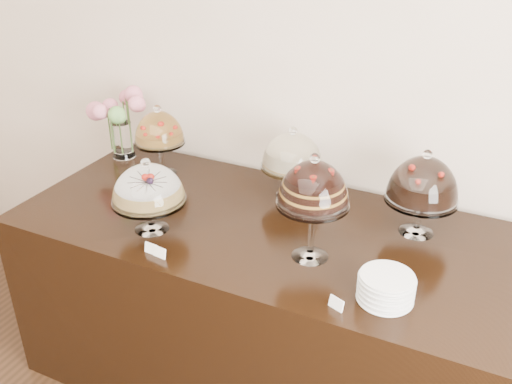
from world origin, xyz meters
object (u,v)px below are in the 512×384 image
at_px(display_counter, 261,304).
at_px(cake_stand_dark_choco, 423,183).
at_px(cake_stand_choco_layer, 313,188).
at_px(cake_stand_cheesecake, 292,154).
at_px(cake_stand_sugar_sponge, 148,187).
at_px(plate_stack, 386,288).
at_px(flower_vase, 119,116).
at_px(cake_stand_fruit_tart, 159,131).

bearing_deg(display_counter, cake_stand_dark_choco, 19.68).
relative_size(cake_stand_choco_layer, cake_stand_cheesecake, 1.28).
height_order(cake_stand_sugar_sponge, plate_stack, cake_stand_sugar_sponge).
xyz_separation_m(cake_stand_choco_layer, cake_stand_cheesecake, (-0.27, 0.45, -0.09)).
height_order(cake_stand_choco_layer, cake_stand_cheesecake, cake_stand_choco_layer).
xyz_separation_m(display_counter, cake_stand_sugar_sponge, (-0.41, -0.25, 0.65)).
bearing_deg(display_counter, cake_stand_cheesecake, 86.93).
xyz_separation_m(cake_stand_dark_choco, flower_vase, (-1.64, 0.10, 0.00)).
bearing_deg(cake_stand_choco_layer, cake_stand_dark_choco, 47.21).
xyz_separation_m(cake_stand_choco_layer, cake_stand_dark_choco, (0.35, 0.37, -0.07)).
distance_m(cake_stand_fruit_tart, plate_stack, 1.43).
bearing_deg(plate_stack, cake_stand_dark_choco, 89.68).
bearing_deg(flower_vase, cake_stand_dark_choco, -3.39).
height_order(cake_stand_cheesecake, plate_stack, cake_stand_cheesecake).
bearing_deg(cake_stand_fruit_tart, cake_stand_sugar_sponge, -60.51).
distance_m(cake_stand_cheesecake, plate_stack, 0.87).
distance_m(cake_stand_sugar_sponge, cake_stand_cheesecake, 0.70).
relative_size(cake_stand_cheesecake, plate_stack, 1.78).
relative_size(cake_stand_cheesecake, cake_stand_fruit_tart, 0.95).
xyz_separation_m(cake_stand_dark_choco, cake_stand_fruit_tart, (-1.32, 0.01, -0.00)).
xyz_separation_m(cake_stand_sugar_sponge, cake_stand_fruit_tart, (-0.28, 0.49, 0.03)).
bearing_deg(flower_vase, cake_stand_choco_layer, -20.03).
bearing_deg(display_counter, cake_stand_sugar_sponge, -148.76).
bearing_deg(cake_stand_dark_choco, plate_stack, -90.32).
height_order(cake_stand_cheesecake, cake_stand_fruit_tart, cake_stand_fruit_tart).
bearing_deg(cake_stand_choco_layer, display_counter, 153.05).
height_order(cake_stand_choco_layer, cake_stand_fruit_tart, cake_stand_choco_layer).
relative_size(display_counter, cake_stand_choco_layer, 4.87).
height_order(display_counter, cake_stand_fruit_tart, cake_stand_fruit_tart).
relative_size(cake_stand_sugar_sponge, cake_stand_fruit_tart, 0.90).
height_order(cake_stand_choco_layer, cake_stand_dark_choco, cake_stand_choco_layer).
xyz_separation_m(cake_stand_choco_layer, flower_vase, (-1.29, 0.47, -0.07)).
distance_m(cake_stand_choco_layer, flower_vase, 1.38).
distance_m(cake_stand_sugar_sponge, cake_stand_dark_choco, 1.15).
bearing_deg(cake_stand_choco_layer, cake_stand_cheesecake, 120.99).
height_order(flower_vase, plate_stack, flower_vase).
distance_m(display_counter, cake_stand_fruit_tart, 1.00).
distance_m(cake_stand_sugar_sponge, plate_stack, 1.05).
distance_m(cake_stand_dark_choco, plate_stack, 0.55).
height_order(cake_stand_dark_choco, plate_stack, cake_stand_dark_choco).
height_order(cake_stand_sugar_sponge, cake_stand_fruit_tart, cake_stand_fruit_tart).
height_order(cake_stand_choco_layer, plate_stack, cake_stand_choco_layer).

